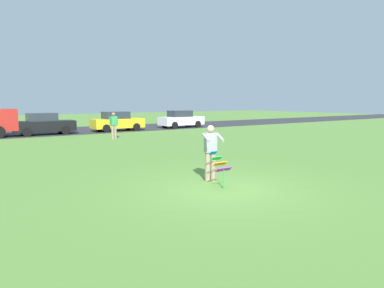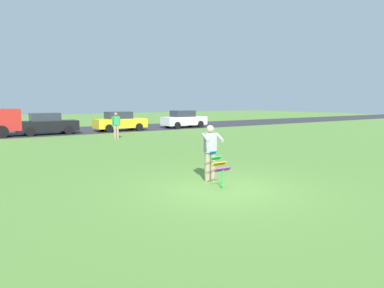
# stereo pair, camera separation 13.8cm
# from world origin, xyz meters

# --- Properties ---
(ground_plane) EXTENTS (120.00, 120.00, 0.00)m
(ground_plane) POSITION_xyz_m (0.00, 0.00, 0.00)
(ground_plane) COLOR #568438
(road_strip) EXTENTS (120.00, 8.00, 0.01)m
(road_strip) POSITION_xyz_m (0.00, 21.85, 0.01)
(road_strip) COLOR #2D2D33
(road_strip) RESTS_ON ground
(person_kite_flyer) EXTENTS (0.70, 0.76, 1.73)m
(person_kite_flyer) POSITION_xyz_m (0.24, 0.92, 0.95)
(person_kite_flyer) COLOR gray
(person_kite_flyer) RESTS_ON ground
(kite_held) EXTENTS (0.51, 0.63, 1.02)m
(kite_held) POSITION_xyz_m (-0.01, 0.16, 0.67)
(kite_held) COLOR blue
(kite_held) RESTS_ON ground
(parked_car_black) EXTENTS (4.23, 1.88, 1.60)m
(parked_car_black) POSITION_xyz_m (-0.93, 19.45, 0.77)
(parked_car_black) COLOR black
(parked_car_black) RESTS_ON ground
(parked_car_yellow) EXTENTS (4.21, 1.85, 1.60)m
(parked_car_yellow) POSITION_xyz_m (4.76, 19.45, 0.77)
(parked_car_yellow) COLOR yellow
(parked_car_yellow) RESTS_ON ground
(parked_car_white) EXTENTS (4.26, 1.95, 1.60)m
(parked_car_white) POSITION_xyz_m (11.05, 19.45, 0.77)
(parked_car_white) COLOR white
(parked_car_white) RESTS_ON ground
(person_walker_near) EXTENTS (0.57, 0.25, 1.73)m
(person_walker_near) POSITION_xyz_m (2.24, 13.83, 0.93)
(person_walker_near) COLOR gray
(person_walker_near) RESTS_ON ground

